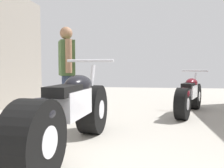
{
  "coord_description": "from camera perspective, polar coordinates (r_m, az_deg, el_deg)",
  "views": [
    {
      "loc": [
        0.12,
        0.01,
        0.93
      ],
      "look_at": [
        -0.39,
        3.66,
        0.68
      ],
      "focal_mm": 39.26,
      "sensor_mm": 36.0,
      "label": 1
    }
  ],
  "objects": [
    {
      "name": "motorcycle_maroon_cruiser",
      "position": [
        2.73,
        -9.8,
        -6.86
      ],
      "size": [
        0.66,
        2.25,
        1.04
      ],
      "color": "black",
      "rests_on": "ground_plane"
    },
    {
      "name": "ground_plane",
      "position": [
        3.48,
        5.76,
        -11.68
      ],
      "size": [
        16.14,
        16.14,
        0.0
      ],
      "primitive_type": "plane",
      "color": "#A8A399"
    },
    {
      "name": "mechanic_in_blue",
      "position": [
        4.38,
        -10.53,
        3.73
      ],
      "size": [
        0.4,
        0.63,
        1.64
      ],
      "color": "#2D3851",
      "rests_on": "ground_plane"
    },
    {
      "name": "motorcycle_black_naked",
      "position": [
        5.12,
        17.51,
        -2.66
      ],
      "size": [
        0.88,
        1.83,
        0.88
      ],
      "color": "black",
      "rests_on": "ground_plane"
    }
  ]
}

